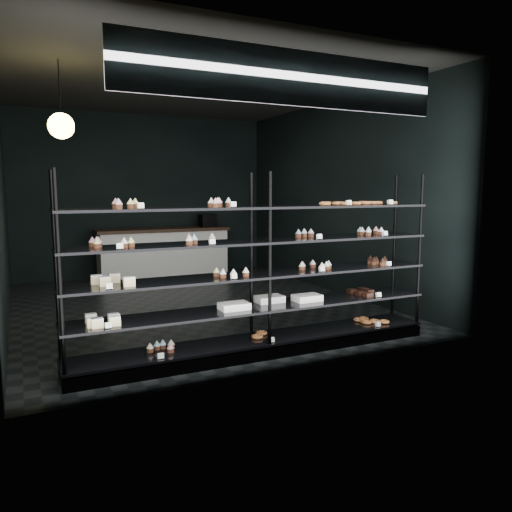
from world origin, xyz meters
name	(u,v)px	position (x,y,z in m)	size (l,w,h in m)	color
room	(191,199)	(0.00, 0.00, 1.60)	(5.01, 6.01, 3.20)	black
display_shelf	(259,295)	(-0.08, -2.45, 0.63)	(4.00, 0.50, 1.91)	black
signage	(289,78)	(0.00, -2.93, 2.75)	(3.30, 0.05, 0.50)	#0D0F42
pendant_lamp	(61,126)	(-1.82, -0.87, 2.45)	(0.29, 0.29, 0.88)	black
service_counter	(164,252)	(0.24, 2.50, 0.50)	(2.57, 0.65, 1.23)	silver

